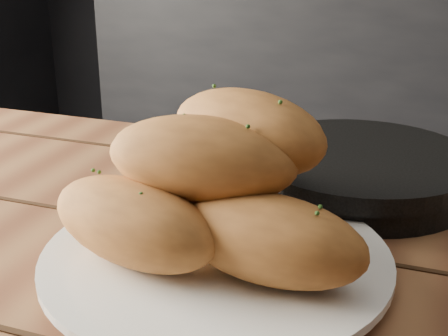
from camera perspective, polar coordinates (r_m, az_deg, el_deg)
plate at (r=0.56m, az=-0.71°, el=-8.43°), size 0.31×0.31×0.02m
bread_rolls at (r=0.53m, az=-0.79°, el=-1.86°), size 0.29×0.25×0.14m
skillet at (r=0.74m, az=12.47°, el=-0.18°), size 0.39×0.26×0.05m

